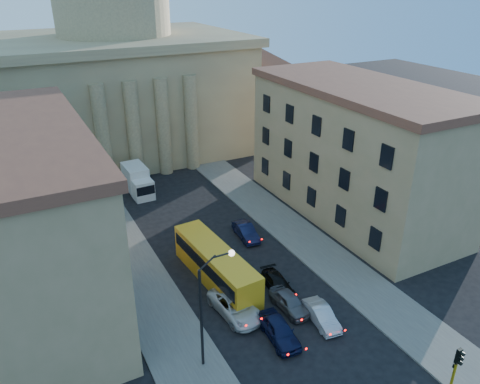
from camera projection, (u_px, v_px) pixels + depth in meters
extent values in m
cube|color=#524F4B|center=(147.00, 291.00, 40.47)|extent=(5.00, 60.00, 0.15)
cube|color=#524F4B|center=(309.00, 243.00, 47.57)|extent=(5.00, 60.00, 0.15)
cube|color=#816C4F|center=(122.00, 97.00, 71.22)|extent=(34.00, 26.00, 16.00)
cube|color=#816C4F|center=(116.00, 39.00, 67.66)|extent=(35.50, 27.50, 1.20)
cylinder|color=#816C4F|center=(113.00, 13.00, 66.14)|extent=(16.00, 16.00, 8.00)
cube|color=#816C4F|center=(249.00, 100.00, 79.43)|extent=(13.00, 13.00, 11.00)
cone|color=brown|center=(249.00, 55.00, 76.26)|extent=(26.02, 26.02, 4.00)
cylinder|color=#816C4F|center=(103.00, 136.00, 58.73)|extent=(1.80, 1.80, 13.00)
cylinder|color=#816C4F|center=(134.00, 131.00, 60.40)|extent=(1.80, 1.80, 13.00)
cylinder|color=#816C4F|center=(163.00, 127.00, 62.07)|extent=(1.80, 1.80, 13.00)
cylinder|color=#816C4F|center=(191.00, 123.00, 63.74)|extent=(1.80, 1.80, 13.00)
cube|color=tan|center=(21.00, 223.00, 37.21)|extent=(11.00, 26.00, 14.00)
cube|color=brown|center=(1.00, 135.00, 34.12)|extent=(11.60, 26.60, 0.80)
cube|color=tan|center=(355.00, 154.00, 51.40)|extent=(11.00, 26.00, 14.00)
cube|color=brown|center=(363.00, 88.00, 48.31)|extent=(11.60, 26.60, 0.80)
cylinder|color=yellow|center=(452.00, 382.00, 29.51)|extent=(0.18, 0.18, 3.20)
cube|color=black|center=(458.00, 356.00, 28.60)|extent=(0.34, 0.22, 1.10)
cylinder|color=#FF0C05|center=(461.00, 353.00, 28.35)|extent=(0.20, 0.03, 0.20)
cylinder|color=orange|center=(460.00, 357.00, 28.50)|extent=(0.20, 0.03, 0.20)
cylinder|color=#0CE526|center=(459.00, 362.00, 28.65)|extent=(0.20, 0.03, 0.20)
cube|color=black|center=(454.00, 365.00, 29.04)|extent=(0.22, 0.10, 0.30)
cylinder|color=black|center=(201.00, 320.00, 31.19)|extent=(0.20, 0.20, 8.00)
cylinder|color=black|center=(207.00, 263.00, 29.57)|extent=(1.30, 0.12, 0.96)
cylinder|color=black|center=(221.00, 255.00, 29.87)|extent=(1.30, 0.12, 0.12)
sphere|color=white|center=(232.00, 253.00, 30.20)|extent=(0.44, 0.44, 0.44)
imported|color=black|center=(279.00, 330.00, 34.96)|extent=(2.25, 4.75, 1.57)
imported|color=#A5A7AD|center=(321.00, 315.00, 36.63)|extent=(1.95, 4.30, 1.37)
imported|color=silver|center=(235.00, 306.00, 37.51)|extent=(3.04, 5.74, 1.54)
imported|color=black|center=(278.00, 284.00, 40.44)|extent=(2.18, 4.49, 1.26)
imported|color=#505055|center=(289.00, 302.00, 38.07)|extent=(1.87, 4.30, 1.45)
imported|color=black|center=(246.00, 231.00, 48.50)|extent=(1.92, 4.51, 1.45)
cube|color=gold|center=(216.00, 265.00, 41.26)|extent=(3.44, 11.62, 3.23)
cube|color=black|center=(216.00, 260.00, 41.04)|extent=(3.46, 11.00, 1.15)
cylinder|color=black|center=(230.00, 305.00, 38.02)|extent=(0.39, 1.06, 1.04)
cylinder|color=black|center=(251.00, 297.00, 39.01)|extent=(0.39, 1.06, 1.04)
cylinder|color=black|center=(185.00, 257.00, 44.44)|extent=(0.39, 1.06, 1.04)
cylinder|color=black|center=(205.00, 251.00, 45.43)|extent=(0.39, 1.06, 1.04)
cube|color=silver|center=(143.00, 189.00, 56.78)|extent=(2.39, 2.49, 2.43)
cube|color=black|center=(146.00, 191.00, 55.73)|extent=(2.23, 0.18, 1.11)
cube|color=silver|center=(135.00, 177.00, 58.71)|extent=(2.55, 4.32, 3.14)
cylinder|color=black|center=(136.00, 198.00, 56.33)|extent=(0.31, 0.92, 0.91)
cylinder|color=black|center=(152.00, 195.00, 57.22)|extent=(0.31, 0.92, 0.91)
cylinder|color=black|center=(127.00, 186.00, 59.54)|extent=(0.31, 0.92, 0.91)
cylinder|color=black|center=(142.00, 183.00, 60.43)|extent=(0.31, 0.92, 0.91)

